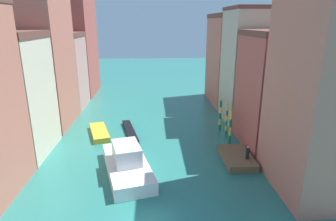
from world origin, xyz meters
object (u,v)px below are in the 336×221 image
at_px(waterfront_dock, 237,158).
at_px(mooring_pole_2, 220,114).
at_px(mooring_pole_0, 230,126).
at_px(gondola_black, 130,131).
at_px(mooring_pole_1, 227,119).
at_px(motorboat_0, 99,132).
at_px(person_on_dock, 248,153).
at_px(vaporetto_white, 127,163).

height_order(waterfront_dock, mooring_pole_2, mooring_pole_2).
distance_m(mooring_pole_0, gondola_black, 13.43).
distance_m(mooring_pole_1, gondola_black, 13.05).
bearing_deg(mooring_pole_1, motorboat_0, 175.98).
bearing_deg(person_on_dock, gondola_black, 142.60).
height_order(gondola_black, motorboat_0, motorboat_0).
relative_size(person_on_dock, mooring_pole_0, 0.33).
xyz_separation_m(person_on_dock, gondola_black, (-12.94, 9.90, -1.18)).
xyz_separation_m(person_on_dock, mooring_pole_2, (-0.53, 10.30, 0.88)).
distance_m(waterfront_dock, mooring_pole_2, 9.47).
height_order(mooring_pole_0, mooring_pole_1, mooring_pole_1).
height_order(mooring_pole_2, vaporetto_white, mooring_pole_2).
bearing_deg(person_on_dock, waterfront_dock, 126.38).
relative_size(mooring_pole_0, gondola_black, 0.56).
height_order(mooring_pole_0, mooring_pole_2, mooring_pole_2).
bearing_deg(waterfront_dock, mooring_pole_2, 88.56).
bearing_deg(mooring_pole_1, gondola_black, 172.84).
height_order(person_on_dock, gondola_black, person_on_dock).
bearing_deg(vaporetto_white, person_on_dock, 3.77).
bearing_deg(vaporetto_white, gondola_black, 92.63).
bearing_deg(waterfront_dock, person_on_dock, -53.62).
distance_m(person_on_dock, mooring_pole_0, 5.89).
xyz_separation_m(waterfront_dock, mooring_pole_2, (0.23, 9.27, 1.93)).
bearing_deg(mooring_pole_0, waterfront_dock, -95.36).
xyz_separation_m(mooring_pole_0, mooring_pole_2, (-0.22, 4.49, 0.02)).
xyz_separation_m(mooring_pole_1, mooring_pole_2, (-0.38, 2.01, 0.02)).
bearing_deg(gondola_black, mooring_pole_0, -17.91).
bearing_deg(motorboat_0, gondola_black, 5.96).
xyz_separation_m(person_on_dock, motorboat_0, (-16.99, 9.47, -1.09)).
bearing_deg(mooring_pole_1, mooring_pole_0, -93.70).
height_order(vaporetto_white, gondola_black, vaporetto_white).
bearing_deg(mooring_pole_2, motorboat_0, -177.12).
height_order(mooring_pole_1, mooring_pole_2, mooring_pole_2).
bearing_deg(mooring_pole_0, vaporetto_white, -151.33).
xyz_separation_m(vaporetto_white, gondola_black, (-0.49, 10.72, -0.78)).
relative_size(vaporetto_white, motorboat_0, 1.56).
relative_size(waterfront_dock, vaporetto_white, 0.54).
bearing_deg(mooring_pole_2, gondola_black, -178.13).
bearing_deg(mooring_pole_0, mooring_pole_1, 86.30).
bearing_deg(gondola_black, mooring_pole_2, 1.87).
distance_m(vaporetto_white, motorboat_0, 11.27).
xyz_separation_m(mooring_pole_0, vaporetto_white, (-12.14, -6.64, -1.27)).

